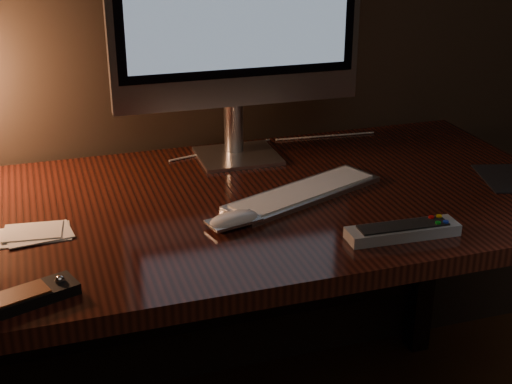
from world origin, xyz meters
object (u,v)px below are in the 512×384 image
object	(u,v)px
keyboard	(304,193)
tv_remote	(403,231)
mouse	(234,221)
media_remote	(28,296)
monitor	(237,6)
desk	(207,242)

from	to	relation	value
keyboard	tv_remote	distance (m)	0.27
mouse	tv_remote	size ratio (longest dim) A/B	0.47
media_remote	mouse	bearing A→B (deg)	3.80
monitor	media_remote	xyz separation A→B (m)	(-0.52, -0.54, -0.36)
keyboard	media_remote	bearing A→B (deg)	-177.50
monitor	mouse	bearing A→B (deg)	-106.72
monitor	media_remote	size ratio (longest dim) A/B	3.73
media_remote	tv_remote	distance (m)	0.70
keyboard	media_remote	distance (m)	0.65
keyboard	mouse	bearing A→B (deg)	-174.15
desk	monitor	bearing A→B (deg)	53.50
desk	mouse	distance (m)	0.24
desk	keyboard	distance (m)	0.26
mouse	tv_remote	bearing A→B (deg)	-39.37
desk	monitor	xyz separation A→B (m)	(0.13, 0.18, 0.50)
media_remote	keyboard	bearing A→B (deg)	5.46
monitor	desk	bearing A→B (deg)	-125.28
mouse	keyboard	bearing A→B (deg)	14.76
media_remote	desk	bearing A→B (deg)	23.87
desk	monitor	distance (m)	0.55
monitor	tv_remote	bearing A→B (deg)	-69.75
desk	mouse	size ratio (longest dim) A/B	14.96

